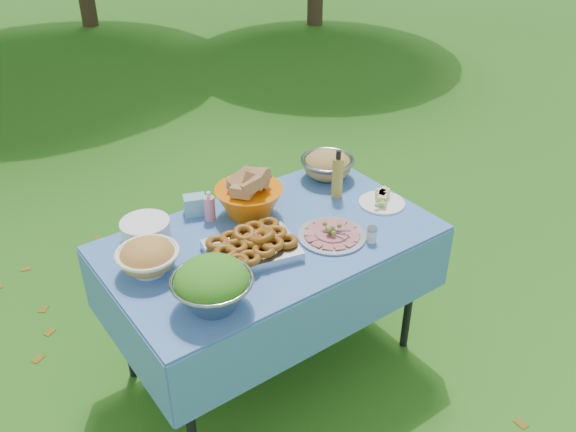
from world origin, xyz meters
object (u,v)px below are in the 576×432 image
object	(u,v)px
picnic_table	(271,302)
bread_bowl	(249,194)
plate_stack	(146,230)
charcuterie_platter	(332,230)
pasta_bowl_steel	(327,165)
oil_bottle	(338,174)
salad_bowl	(212,285)

from	to	relation	value
picnic_table	bread_bowl	distance (m)	0.53
picnic_table	plate_stack	size ratio (longest dim) A/B	6.65
charcuterie_platter	pasta_bowl_steel	bearing A→B (deg)	53.11
picnic_table	charcuterie_platter	distance (m)	0.50
plate_stack	charcuterie_platter	distance (m)	0.83
picnic_table	oil_bottle	distance (m)	0.70
pasta_bowl_steel	plate_stack	bearing A→B (deg)	178.49
plate_stack	bread_bowl	bearing A→B (deg)	-11.29
plate_stack	picnic_table	bearing A→B (deg)	-34.36
picnic_table	pasta_bowl_steel	world-z (taller)	pasta_bowl_steel
plate_stack	pasta_bowl_steel	size ratio (longest dim) A/B	0.80
picnic_table	pasta_bowl_steel	xyz separation A→B (m)	(0.56, 0.28, 0.45)
salad_bowl	plate_stack	distance (m)	0.58
plate_stack	pasta_bowl_steel	world-z (taller)	pasta_bowl_steel
picnic_table	salad_bowl	xyz separation A→B (m)	(-0.44, -0.26, 0.48)
picnic_table	charcuterie_platter	size ratio (longest dim) A/B	4.76
picnic_table	charcuterie_platter	bearing A→B (deg)	-36.46
plate_stack	pasta_bowl_steel	bearing A→B (deg)	-1.51
pasta_bowl_steel	picnic_table	bearing A→B (deg)	-153.07
picnic_table	oil_bottle	xyz separation A→B (m)	(0.47, 0.10, 0.51)
pasta_bowl_steel	oil_bottle	distance (m)	0.21
salad_bowl	bread_bowl	bearing A→B (deg)	45.28
salad_bowl	bread_bowl	world-z (taller)	bread_bowl
salad_bowl	bread_bowl	xyz separation A→B (m)	(0.47, 0.48, 0.00)
picnic_table	bread_bowl	xyz separation A→B (m)	(0.03, 0.21, 0.49)
pasta_bowl_steel	salad_bowl	bearing A→B (deg)	-151.35
salad_bowl	pasta_bowl_steel	bearing A→B (deg)	28.65
salad_bowl	plate_stack	size ratio (longest dim) A/B	1.41
salad_bowl	charcuterie_platter	distance (m)	0.68
salad_bowl	charcuterie_platter	size ratio (longest dim) A/B	1.01
bread_bowl	oil_bottle	distance (m)	0.46
bread_bowl	oil_bottle	world-z (taller)	oil_bottle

